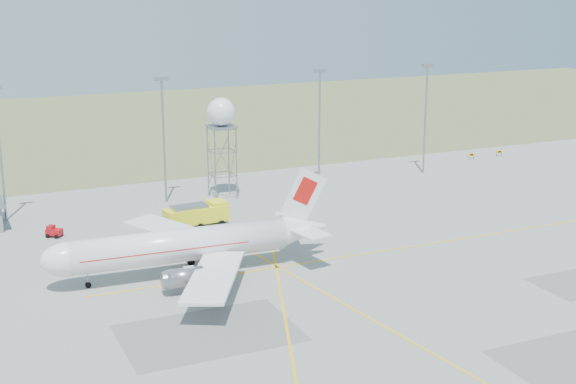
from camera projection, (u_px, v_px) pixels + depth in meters
name	position (u px, v px, depth m)	size (l,w,h in m)	color
ground	(455.00, 357.00, 77.47)	(400.00, 400.00, 0.00)	#969691
grass_strip	(123.00, 125.00, 200.84)	(400.00, 120.00, 0.03)	#5A713E
mast_b	(163.00, 130.00, 128.57)	(2.20, 0.50, 20.50)	gray
mast_c	(319.00, 118.00, 139.69)	(2.20, 0.50, 20.50)	gray
mast_d	(426.00, 110.00, 148.43)	(2.20, 0.50, 20.50)	gray
taxi_sign_near	(471.00, 155.00, 162.77)	(1.60, 0.17, 1.20)	black
taxi_sign_far	(499.00, 152.00, 165.55)	(1.60, 0.17, 1.20)	black
airliner_main	(185.00, 246.00, 98.19)	(36.25, 35.21, 12.33)	white
radar_tower	(222.00, 142.00, 131.93)	(4.64, 4.64, 16.81)	gray
fire_truck	(198.00, 216.00, 117.35)	(9.57, 4.29, 3.75)	yellow
baggage_tug	(54.00, 233.00, 113.58)	(2.59, 2.54, 1.66)	#A20B11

